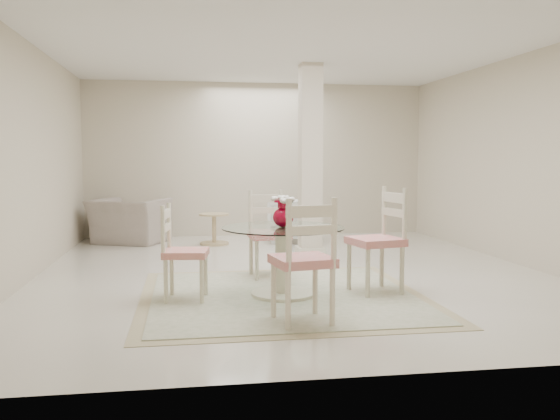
{
  "coord_description": "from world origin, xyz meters",
  "views": [
    {
      "loc": [
        -1.24,
        -7.0,
        1.37
      ],
      "look_at": [
        -0.31,
        -1.08,
        0.85
      ],
      "focal_mm": 38.0,
      "sensor_mm": 36.0,
      "label": 1
    }
  ],
  "objects": [
    {
      "name": "column",
      "position": [
        0.5,
        1.3,
        1.35
      ],
      "size": [
        0.3,
        0.3,
        2.7
      ],
      "primitive_type": "cube",
      "color": "beige",
      "rests_on": "ground"
    },
    {
      "name": "recliner_taupe",
      "position": [
        -2.17,
        2.83,
        0.36
      ],
      "size": [
        1.4,
        1.33,
        0.72
      ],
      "primitive_type": "imported",
      "rotation": [
        0.0,
        0.0,
        2.73
      ],
      "color": "#A19285",
      "rests_on": "ground"
    },
    {
      "name": "dining_chair_north",
      "position": [
        -0.32,
        -0.26,
        0.58
      ],
      "size": [
        0.47,
        0.47,
        1.11
      ],
      "rotation": [
        0.0,
        0.0,
        0.07
      ],
      "color": "beige",
      "rests_on": "ground"
    },
    {
      "name": "area_rug",
      "position": [
        -0.31,
        -1.28,
        0.01
      ],
      "size": [
        2.8,
        2.8,
        0.02
      ],
      "color": "tan",
      "rests_on": "ground"
    },
    {
      "name": "dining_chair_east",
      "position": [
        0.71,
        -1.26,
        0.63
      ],
      "size": [
        0.57,
        0.57,
        1.19
      ],
      "rotation": [
        0.0,
        0.0,
        -1.36
      ],
      "color": "beige",
      "rests_on": "ground"
    },
    {
      "name": "armchair_white",
      "position": [
        0.46,
        2.59,
        0.36
      ],
      "size": [
        0.9,
        0.91,
        0.72
      ],
      "primitive_type": "imported",
      "rotation": [
        0.0,
        0.0,
        2.96
      ],
      "color": "white",
      "rests_on": "ground"
    },
    {
      "name": "room_shell",
      "position": [
        0.0,
        0.0,
        1.86
      ],
      "size": [
        6.02,
        7.02,
        2.71
      ],
      "color": "beige",
      "rests_on": "ground"
    },
    {
      "name": "ground",
      "position": [
        0.0,
        0.0,
        0.0
      ],
      "size": [
        7.0,
        7.0,
        0.0
      ],
      "primitive_type": "plane",
      "color": "silver",
      "rests_on": "ground"
    },
    {
      "name": "red_vase",
      "position": [
        -0.31,
        -1.28,
        0.85
      ],
      "size": [
        0.24,
        0.22,
        0.31
      ],
      "color": "#A20420",
      "rests_on": "dining_table"
    },
    {
      "name": "side_table",
      "position": [
        -0.83,
        2.42,
        0.23
      ],
      "size": [
        0.48,
        0.48,
        0.5
      ],
      "color": "#CCB97D",
      "rests_on": "ground"
    },
    {
      "name": "dining_chair_west",
      "position": [
        -1.33,
        -1.28,
        0.54
      ],
      "size": [
        0.47,
        0.47,
        1.03
      ],
      "rotation": [
        0.0,
        0.0,
        1.43
      ],
      "color": "#EEE7C4",
      "rests_on": "ground"
    },
    {
      "name": "dining_chair_south",
      "position": [
        -0.29,
        -2.3,
        0.62
      ],
      "size": [
        0.54,
        0.54,
        1.17
      ],
      "rotation": [
        0.0,
        0.0,
        3.3
      ],
      "color": "#F4E6C8",
      "rests_on": "ground"
    },
    {
      "name": "dining_table",
      "position": [
        -0.31,
        -1.28,
        0.36
      ],
      "size": [
        1.21,
        1.21,
        0.7
      ],
      "rotation": [
        0.0,
        0.0,
        0.01
      ],
      "color": "beige",
      "rests_on": "ground"
    }
  ]
}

